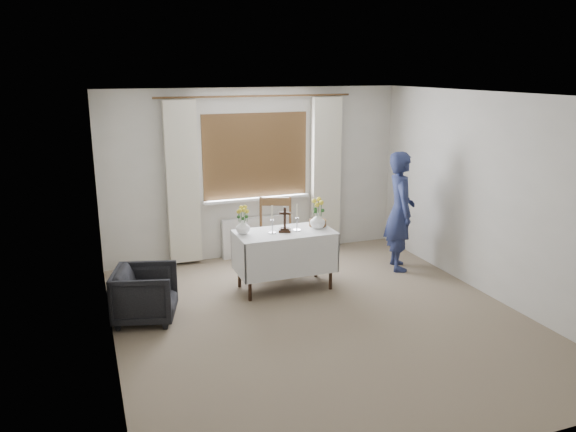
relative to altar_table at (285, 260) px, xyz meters
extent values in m
plane|color=#7F6C57|center=(0.07, -1.04, -0.38)|extent=(5.00, 5.00, 0.00)
cube|color=silver|center=(0.00, 0.00, 0.00)|extent=(1.24, 0.64, 0.76)
imported|color=black|center=(-1.79, -0.34, -0.07)|extent=(0.83, 0.81, 0.62)
imported|color=navy|center=(1.77, 0.16, 0.45)|extent=(0.56, 0.70, 1.67)
cube|color=silver|center=(0.07, 1.38, -0.08)|extent=(1.10, 0.10, 0.60)
imported|color=white|center=(-0.52, 0.09, 0.47)|extent=(0.22, 0.22, 0.19)
imported|color=white|center=(0.45, 0.00, 0.48)|extent=(0.26, 0.26, 0.21)
cylinder|color=brown|center=(0.50, 0.10, 0.42)|extent=(0.26, 0.26, 0.09)
camera|label=1|loc=(-2.33, -6.39, 2.39)|focal=35.00mm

